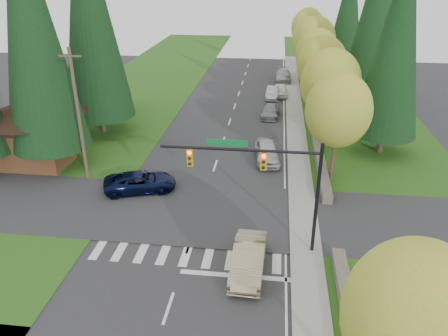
% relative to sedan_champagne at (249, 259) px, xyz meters
% --- Properties ---
extents(ground, '(120.00, 120.00, 0.00)m').
position_rel_sedan_champagne_xyz_m(ground, '(-3.66, -2.28, -0.79)').
color(ground, '#28282B').
rests_on(ground, ground).
extents(grass_east, '(14.00, 110.00, 0.06)m').
position_rel_sedan_champagne_xyz_m(grass_east, '(9.34, 17.72, -0.76)').
color(grass_east, '#305115').
rests_on(grass_east, ground).
extents(grass_west, '(14.00, 110.00, 0.06)m').
position_rel_sedan_champagne_xyz_m(grass_west, '(-16.66, 17.72, -0.76)').
color(grass_west, '#305115').
rests_on(grass_west, ground).
extents(cross_street, '(120.00, 8.00, 0.10)m').
position_rel_sedan_champagne_xyz_m(cross_street, '(-3.66, 5.72, -0.79)').
color(cross_street, '#28282B').
rests_on(cross_street, ground).
extents(sidewalk_east, '(1.80, 80.00, 0.13)m').
position_rel_sedan_champagne_xyz_m(sidewalk_east, '(3.24, 19.72, -0.73)').
color(sidewalk_east, gray).
rests_on(sidewalk_east, ground).
extents(curb_east, '(0.20, 80.00, 0.13)m').
position_rel_sedan_champagne_xyz_m(curb_east, '(2.39, 19.72, -0.73)').
color(curb_east, gray).
rests_on(curb_east, ground).
extents(stone_wall_north, '(0.70, 40.00, 0.70)m').
position_rel_sedan_champagne_xyz_m(stone_wall_north, '(4.94, 27.72, -0.44)').
color(stone_wall_north, '#4C4438').
rests_on(stone_wall_north, ground).
extents(traffic_signal, '(8.70, 0.37, 6.80)m').
position_rel_sedan_champagne_xyz_m(traffic_signal, '(0.71, 2.22, 4.19)').
color(traffic_signal, black).
rests_on(traffic_signal, ground).
extents(brown_building, '(8.40, 8.40, 5.40)m').
position_rel_sedan_champagne_xyz_m(brown_building, '(-18.66, 12.72, 2.35)').
color(brown_building, '#4C2D19').
rests_on(brown_building, ground).
extents(utility_pole, '(1.60, 0.24, 10.00)m').
position_rel_sedan_champagne_xyz_m(utility_pole, '(-13.16, 9.72, 4.35)').
color(utility_pole, '#473828').
rests_on(utility_pole, ground).
extents(decid_tree_0, '(4.80, 4.80, 8.37)m').
position_rel_sedan_champagne_xyz_m(decid_tree_0, '(5.54, 11.72, 4.81)').
color(decid_tree_0, '#38281C').
rests_on(decid_tree_0, ground).
extents(decid_tree_1, '(5.20, 5.20, 8.80)m').
position_rel_sedan_champagne_xyz_m(decid_tree_1, '(5.64, 18.72, 5.01)').
color(decid_tree_1, '#38281C').
rests_on(decid_tree_1, ground).
extents(decid_tree_2, '(5.00, 5.00, 8.82)m').
position_rel_sedan_champagne_xyz_m(decid_tree_2, '(5.44, 25.72, 5.14)').
color(decid_tree_2, '#38281C').
rests_on(decid_tree_2, ground).
extents(decid_tree_3, '(5.00, 5.00, 8.55)m').
position_rel_sedan_champagne_xyz_m(decid_tree_3, '(5.54, 32.72, 4.87)').
color(decid_tree_3, '#38281C').
rests_on(decid_tree_3, ground).
extents(decid_tree_4, '(5.40, 5.40, 9.18)m').
position_rel_sedan_champagne_xyz_m(decid_tree_4, '(5.64, 39.72, 5.27)').
color(decid_tree_4, '#38281C').
rests_on(decid_tree_4, ground).
extents(decid_tree_5, '(4.80, 4.80, 8.30)m').
position_rel_sedan_champagne_xyz_m(decid_tree_5, '(5.44, 46.72, 4.74)').
color(decid_tree_5, '#38281C').
rests_on(decid_tree_5, ground).
extents(decid_tree_6, '(5.20, 5.20, 8.86)m').
position_rel_sedan_champagne_xyz_m(decid_tree_6, '(5.54, 53.72, 5.07)').
color(decid_tree_6, '#38281C').
rests_on(decid_tree_6, ground).
extents(decid_tree_south, '(4.60, 4.60, 7.92)m').
position_rel_sedan_champagne_xyz_m(decid_tree_south, '(5.64, -8.28, 4.48)').
color(decid_tree_south, '#38281C').
rests_on(decid_tree_south, ground).
extents(conifer_w_a, '(6.12, 6.12, 19.80)m').
position_rel_sedan_champagne_xyz_m(conifer_w_a, '(-16.66, 11.72, 10.00)').
color(conifer_w_a, '#38281C').
rests_on(conifer_w_a, ground).
extents(conifer_w_b, '(5.44, 5.44, 17.80)m').
position_rel_sedan_champagne_xyz_m(conifer_w_b, '(-19.66, 15.72, 9.00)').
color(conifer_w_b, '#38281C').
rests_on(conifer_w_b, ground).
extents(conifer_w_c, '(6.46, 6.46, 20.80)m').
position_rel_sedan_champagne_xyz_m(conifer_w_c, '(-15.66, 19.72, 10.50)').
color(conifer_w_c, '#38281C').
rests_on(conifer_w_c, ground).
extents(conifer_w_e, '(5.78, 5.78, 18.80)m').
position_rel_sedan_champagne_xyz_m(conifer_w_e, '(-17.66, 25.72, 9.50)').
color(conifer_w_e, '#38281C').
rests_on(conifer_w_e, ground).
extents(conifer_e_a, '(5.44, 5.44, 17.80)m').
position_rel_sedan_champagne_xyz_m(conifer_e_a, '(10.34, 17.72, 9.00)').
color(conifer_e_a, '#38281C').
rests_on(conifer_e_a, ground).
extents(conifer_e_b, '(6.12, 6.12, 19.80)m').
position_rel_sedan_champagne_xyz_m(conifer_e_b, '(11.34, 31.72, 10.00)').
color(conifer_e_b, '#38281C').
rests_on(conifer_e_b, ground).
extents(conifer_e_c, '(5.10, 5.10, 16.80)m').
position_rel_sedan_champagne_xyz_m(conifer_e_c, '(10.34, 45.72, 8.50)').
color(conifer_e_c, '#38281C').
rests_on(conifer_e_c, ground).
extents(sedan_champagne, '(1.83, 4.86, 1.58)m').
position_rel_sedan_champagne_xyz_m(sedan_champagne, '(0.00, 0.00, 0.00)').
color(sedan_champagne, tan).
rests_on(sedan_champagne, ground).
extents(suv_navy, '(5.65, 3.84, 1.44)m').
position_rel_sedan_champagne_xyz_m(suv_navy, '(-8.49, 8.27, -0.07)').
color(suv_navy, black).
rests_on(suv_navy, ground).
extents(parked_car_a, '(2.47, 5.00, 1.64)m').
position_rel_sedan_champagne_xyz_m(parked_car_a, '(0.54, 14.76, 0.03)').
color(parked_car_a, silver).
rests_on(parked_car_a, ground).
extents(parked_car_b, '(2.07, 4.41, 1.24)m').
position_rel_sedan_champagne_xyz_m(parked_car_b, '(0.54, 26.50, -0.17)').
color(parked_car_b, gray).
rests_on(parked_car_b, ground).
extents(parked_car_c, '(1.70, 4.25, 1.37)m').
position_rel_sedan_champagne_xyz_m(parked_car_c, '(0.64, 33.62, -0.11)').
color(parked_car_c, '#B0B0B5').
rests_on(parked_car_c, ground).
extents(parked_car_d, '(1.82, 4.19, 1.41)m').
position_rel_sedan_champagne_xyz_m(parked_car_d, '(1.62, 34.73, -0.09)').
color(parked_car_d, white).
rests_on(parked_car_d, ground).
extents(parked_car_e, '(2.24, 5.31, 1.53)m').
position_rel_sedan_champagne_xyz_m(parked_car_e, '(1.94, 42.39, -0.03)').
color(parked_car_e, '#9A9B9F').
rests_on(parked_car_e, ground).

